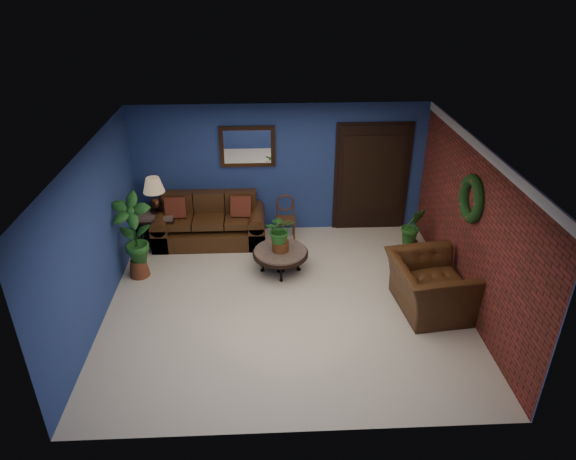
{
  "coord_description": "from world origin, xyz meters",
  "views": [
    {
      "loc": [
        -0.29,
        -6.57,
        4.78
      ],
      "look_at": [
        0.05,
        0.55,
        0.99
      ],
      "focal_mm": 32.0,
      "sensor_mm": 36.0,
      "label": 1
    }
  ],
  "objects_px": {
    "coffee_table": "(280,253)",
    "side_chair": "(285,215)",
    "table_lamp": "(154,191)",
    "armchair": "(429,286)",
    "sofa": "(210,226)",
    "end_table": "(158,219)"
  },
  "relations": [
    {
      "from": "coffee_table",
      "to": "side_chair",
      "type": "relative_size",
      "value": 1.1
    },
    {
      "from": "coffee_table",
      "to": "side_chair",
      "type": "bearing_deg",
      "value": 83.49
    },
    {
      "from": "end_table",
      "to": "side_chair",
      "type": "bearing_deg",
      "value": 1.53
    },
    {
      "from": "table_lamp",
      "to": "armchair",
      "type": "xyz_separation_m",
      "value": [
        4.45,
        -2.3,
        -0.65
      ]
    },
    {
      "from": "sofa",
      "to": "side_chair",
      "type": "bearing_deg",
      "value": 1.44
    },
    {
      "from": "armchair",
      "to": "table_lamp",
      "type": "bearing_deg",
      "value": 56.27
    },
    {
      "from": "table_lamp",
      "to": "armchair",
      "type": "distance_m",
      "value": 5.05
    },
    {
      "from": "sofa",
      "to": "end_table",
      "type": "xyz_separation_m",
      "value": [
        -0.96,
        -0.03,
        0.18
      ]
    },
    {
      "from": "side_chair",
      "to": "armchair",
      "type": "bearing_deg",
      "value": -48.82
    },
    {
      "from": "end_table",
      "to": "side_chair",
      "type": "height_order",
      "value": "side_chair"
    },
    {
      "from": "side_chair",
      "to": "end_table",
      "type": "bearing_deg",
      "value": -178.52
    },
    {
      "from": "sofa",
      "to": "table_lamp",
      "type": "distance_m",
      "value": 1.22
    },
    {
      "from": "table_lamp",
      "to": "side_chair",
      "type": "bearing_deg",
      "value": 1.53
    },
    {
      "from": "sofa",
      "to": "armchair",
      "type": "relative_size",
      "value": 1.65
    },
    {
      "from": "table_lamp",
      "to": "side_chair",
      "type": "xyz_separation_m",
      "value": [
        2.38,
        0.06,
        -0.57
      ]
    },
    {
      "from": "sofa",
      "to": "coffee_table",
      "type": "relative_size",
      "value": 2.18
    },
    {
      "from": "coffee_table",
      "to": "table_lamp",
      "type": "height_order",
      "value": "table_lamp"
    },
    {
      "from": "coffee_table",
      "to": "sofa",
      "type": "bearing_deg",
      "value": 137.88
    },
    {
      "from": "sofa",
      "to": "end_table",
      "type": "height_order",
      "value": "sofa"
    },
    {
      "from": "coffee_table",
      "to": "end_table",
      "type": "relative_size",
      "value": 1.37
    },
    {
      "from": "sofa",
      "to": "table_lamp",
      "type": "height_order",
      "value": "table_lamp"
    },
    {
      "from": "sofa",
      "to": "side_chair",
      "type": "relative_size",
      "value": 2.4
    }
  ]
}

